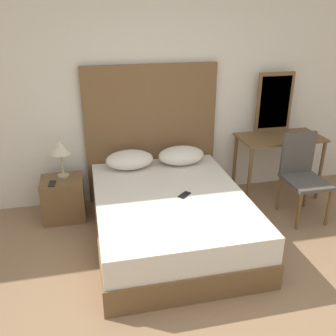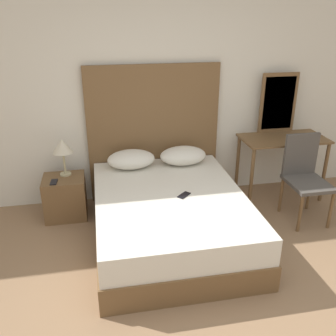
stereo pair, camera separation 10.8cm
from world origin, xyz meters
name	(u,v)px [view 1 (the left image)]	position (x,y,z in m)	size (l,w,h in m)	color
ground_plane	(223,335)	(0.00, 0.00, 0.00)	(16.00, 16.00, 0.00)	#8C6B4C
wall_back	(158,91)	(0.00, 2.44, 1.35)	(10.00, 0.06, 2.70)	silver
bed	(170,217)	(-0.10, 1.34, 0.26)	(1.53, 1.99, 0.53)	brown
headboard	(151,134)	(-0.10, 2.36, 0.84)	(1.61, 0.05, 1.68)	brown
pillow_left	(130,160)	(-0.41, 2.10, 0.63)	(0.56, 0.37, 0.21)	silver
pillow_right	(181,155)	(0.21, 2.10, 0.63)	(0.56, 0.37, 0.21)	silver
phone_on_bed	(184,195)	(0.03, 1.29, 0.53)	(0.16, 0.15, 0.01)	black
nightstand	(64,198)	(-1.20, 2.04, 0.24)	(0.47, 0.41, 0.49)	brown
table_lamp	(60,148)	(-1.18, 2.13, 0.83)	(0.23, 0.23, 0.43)	tan
phone_on_nightstand	(52,184)	(-1.30, 1.94, 0.49)	(0.08, 0.15, 0.01)	black
vanity_desk	(279,146)	(1.47, 2.05, 0.67)	(1.04, 0.55, 0.80)	brown
vanity_mirror	(274,102)	(1.47, 2.29, 1.17)	(0.47, 0.03, 0.75)	brown
chair	(302,171)	(1.49, 1.53, 0.54)	(0.43, 0.51, 0.97)	#4C4742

